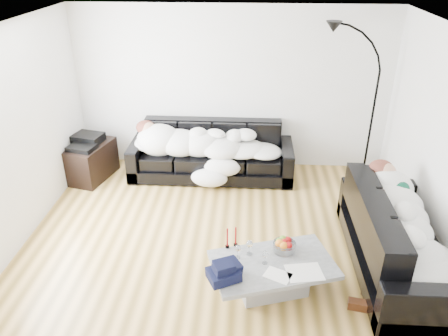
# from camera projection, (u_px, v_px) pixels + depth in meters

# --- Properties ---
(ground) EXTENTS (5.00, 5.00, 0.00)m
(ground) POSITION_uv_depth(u_px,v_px,m) (222.00, 242.00, 5.55)
(ground) COLOR brown
(ground) RESTS_ON ground
(wall_back) EXTENTS (5.00, 0.02, 2.60)m
(wall_back) POSITION_uv_depth(u_px,v_px,m) (232.00, 90.00, 6.94)
(wall_back) COLOR silver
(wall_back) RESTS_ON ground
(wall_left) EXTENTS (0.02, 4.50, 2.60)m
(wall_left) POSITION_uv_depth(u_px,v_px,m) (9.00, 143.00, 5.09)
(wall_left) COLOR silver
(wall_left) RESTS_ON ground
(wall_right) EXTENTS (0.02, 4.50, 2.60)m
(wall_right) POSITION_uv_depth(u_px,v_px,m) (448.00, 155.00, 4.81)
(wall_right) COLOR silver
(wall_right) RESTS_ON ground
(ceiling) EXTENTS (5.00, 5.00, 0.00)m
(ceiling) POSITION_uv_depth(u_px,v_px,m) (222.00, 31.00, 4.35)
(ceiling) COLOR white
(ceiling) RESTS_ON ground
(sofa_back) EXTENTS (2.58, 0.89, 0.84)m
(sofa_back) POSITION_uv_depth(u_px,v_px,m) (211.00, 152.00, 6.95)
(sofa_back) COLOR black
(sofa_back) RESTS_ON ground
(sofa_right) EXTENTS (0.95, 2.21, 0.90)m
(sofa_right) POSITION_uv_depth(u_px,v_px,m) (400.00, 236.00, 4.91)
(sofa_right) COLOR black
(sofa_right) RESTS_ON ground
(sleeper_back) EXTENTS (2.18, 0.75, 0.44)m
(sleeper_back) POSITION_uv_depth(u_px,v_px,m) (211.00, 140.00, 6.80)
(sleeper_back) COLOR white
(sleeper_back) RESTS_ON sofa_back
(sleeper_right) EXTENTS (0.80, 1.90, 0.46)m
(sleeper_right) POSITION_uv_depth(u_px,v_px,m) (403.00, 220.00, 4.82)
(sleeper_right) COLOR white
(sleeper_right) RESTS_ON sofa_right
(teal_cushion) EXTENTS (0.42, 0.38, 0.20)m
(teal_cushion) POSITION_uv_depth(u_px,v_px,m) (383.00, 184.00, 5.40)
(teal_cushion) COLOR #09442E
(teal_cushion) RESTS_ON sofa_right
(coffee_table) EXTENTS (1.44, 1.09, 0.37)m
(coffee_table) POSITION_uv_depth(u_px,v_px,m) (272.00, 276.00, 4.70)
(coffee_table) COLOR #939699
(coffee_table) RESTS_ON ground
(fruit_bowl) EXTENTS (0.26, 0.26, 0.16)m
(fruit_bowl) POSITION_uv_depth(u_px,v_px,m) (284.00, 244.00, 4.76)
(fruit_bowl) COLOR white
(fruit_bowl) RESTS_ON coffee_table
(wine_glass_a) EXTENTS (0.09, 0.09, 0.18)m
(wine_glass_a) POSITION_uv_depth(u_px,v_px,m) (249.00, 248.00, 4.69)
(wine_glass_a) COLOR white
(wine_glass_a) RESTS_ON coffee_table
(wine_glass_b) EXTENTS (0.08, 0.08, 0.16)m
(wine_glass_b) POSITION_uv_depth(u_px,v_px,m) (238.00, 252.00, 4.65)
(wine_glass_b) COLOR white
(wine_glass_b) RESTS_ON coffee_table
(wine_glass_c) EXTENTS (0.07, 0.07, 0.16)m
(wine_glass_c) POSITION_uv_depth(u_px,v_px,m) (265.00, 257.00, 4.57)
(wine_glass_c) COLOR white
(wine_glass_c) RESTS_ON coffee_table
(candle_left) EXTENTS (0.06, 0.06, 0.25)m
(candle_left) POSITION_uv_depth(u_px,v_px,m) (227.00, 238.00, 4.78)
(candle_left) COLOR maroon
(candle_left) RESTS_ON coffee_table
(candle_right) EXTENTS (0.06, 0.06, 0.24)m
(candle_right) POSITION_uv_depth(u_px,v_px,m) (236.00, 237.00, 4.82)
(candle_right) COLOR maroon
(candle_right) RESTS_ON coffee_table
(newspaper_a) EXTENTS (0.41, 0.34, 0.01)m
(newspaper_a) POSITION_uv_depth(u_px,v_px,m) (304.00, 272.00, 4.47)
(newspaper_a) COLOR silver
(newspaper_a) RESTS_ON coffee_table
(newspaper_b) EXTENTS (0.32, 0.28, 0.01)m
(newspaper_b) POSITION_uv_depth(u_px,v_px,m) (278.00, 275.00, 4.43)
(newspaper_b) COLOR silver
(newspaper_b) RESTS_ON coffee_table
(navy_jacket) EXTENTS (0.42, 0.39, 0.16)m
(navy_jacket) POSITION_uv_depth(u_px,v_px,m) (223.00, 266.00, 4.31)
(navy_jacket) COLOR black
(navy_jacket) RESTS_ON coffee_table
(shoes) EXTENTS (0.57, 0.50, 0.11)m
(shoes) POSITION_uv_depth(u_px,v_px,m) (368.00, 301.00, 4.56)
(shoes) COLOR #472311
(shoes) RESTS_ON ground
(av_cabinet) EXTENTS (0.76, 0.95, 0.57)m
(av_cabinet) POSITION_uv_depth(u_px,v_px,m) (89.00, 161.00, 6.95)
(av_cabinet) COLOR black
(av_cabinet) RESTS_ON ground
(stereo) EXTENTS (0.51, 0.43, 0.13)m
(stereo) POSITION_uv_depth(u_px,v_px,m) (86.00, 141.00, 6.79)
(stereo) COLOR black
(stereo) RESTS_ON av_cabinet
(floor_lamp) EXTENTS (0.83, 0.56, 2.13)m
(floor_lamp) POSITION_uv_depth(u_px,v_px,m) (373.00, 114.00, 6.62)
(floor_lamp) COLOR black
(floor_lamp) RESTS_ON ground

